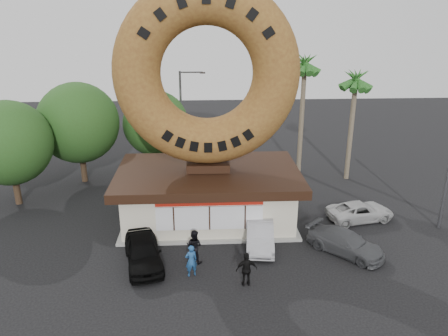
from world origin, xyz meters
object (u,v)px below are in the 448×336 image
street_lamp (183,115)px  car_silver (260,234)px  car_black (143,252)px  car_white (360,211)px  person_left (191,261)px  car_grey (346,243)px  donut_shop (208,193)px  giant_donut (207,74)px  person_right (247,269)px  person_center (194,246)px

street_lamp → car_silver: 14.74m
car_black → street_lamp: bearing=71.0°
car_black → car_white: 13.79m
car_black → car_white: bearing=6.1°
person_left → car_grey: 8.53m
donut_shop → giant_donut: giant_donut is taller
car_black → giant_donut: bearing=43.1°
car_silver → car_grey: size_ratio=0.99×
person_right → car_black: size_ratio=0.40×
person_right → car_white: 10.27m
person_center → person_left: bearing=109.0°
donut_shop → giant_donut: (0.00, 0.02, 7.36)m
person_center → car_black: bearing=27.7°
giant_donut → person_center: 9.68m
person_right → car_grey: (5.69, 2.70, -0.25)m
car_black → person_left: bearing=-37.4°
person_right → car_silver: size_ratio=0.41×
street_lamp → person_right: 18.00m
giant_donut → person_left: bearing=-98.9°
car_white → donut_shop: bearing=74.8°
person_center → street_lamp: bearing=-61.2°
car_black → car_white: (13.04, 4.47, -0.16)m
street_lamp → person_center: street_lamp is taller
donut_shop → person_left: size_ratio=6.61×
street_lamp → car_white: (11.40, -10.69, -3.90)m
street_lamp → person_center: size_ratio=4.38×
giant_donut → street_lamp: giant_donut is taller
street_lamp → car_silver: (4.67, -13.46, -3.78)m
car_grey → car_black: bearing=138.6°
person_center → car_white: size_ratio=0.43×
person_left → person_center: size_ratio=0.93×
donut_shop → person_left: donut_shop is taller
car_white → car_grey: bearing=139.6°
donut_shop → person_right: (1.67, -7.27, -0.89)m
person_right → car_white: bearing=-144.8°
car_white → giant_donut: bearing=74.7°
person_center → car_silver: bearing=-131.7°
donut_shop → car_black: size_ratio=2.56×
street_lamp → person_right: bearing=-78.5°
donut_shop → car_white: (9.54, -0.68, -1.18)m
giant_donut → car_grey: (7.36, -4.59, -8.51)m
person_left → person_right: person_right is taller
person_left → giant_donut: bearing=-118.7°
street_lamp → car_grey: bearing=-57.7°
person_right → car_grey: person_right is taller
giant_donut → street_lamp: size_ratio=1.33×
giant_donut → car_white: giant_donut is taller
donut_shop → car_white: size_ratio=2.66×
car_silver → person_center: bearing=-150.5°
giant_donut → person_right: 11.14m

